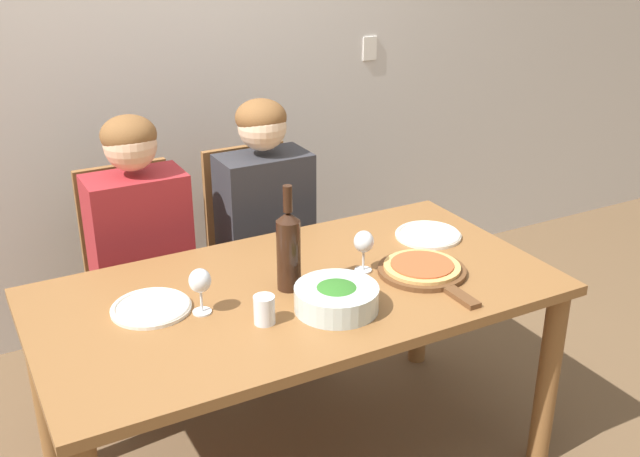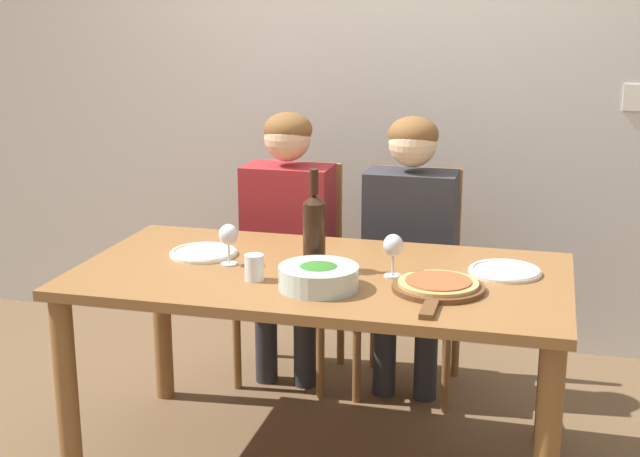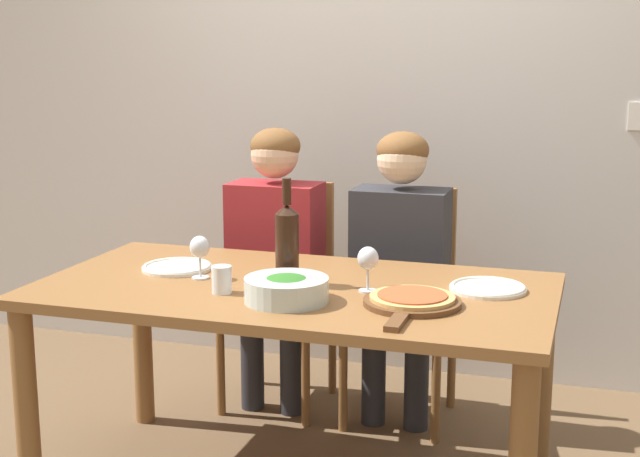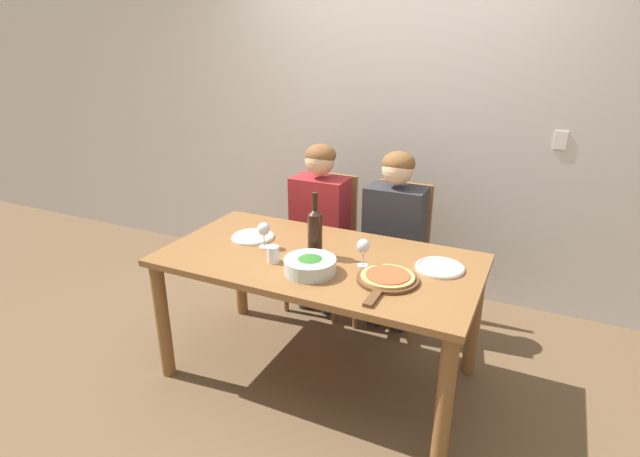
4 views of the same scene
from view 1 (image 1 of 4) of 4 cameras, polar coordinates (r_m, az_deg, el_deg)
back_wall at (r=3.54m, az=-12.14°, el=13.51°), size 10.00×0.06×2.70m
dining_table at (r=2.55m, az=-1.69°, el=-6.62°), size 1.73×0.90×0.75m
chair_left at (r=3.20m, az=-13.70°, el=-3.59°), size 0.42×0.42×0.96m
chair_right at (r=3.36m, az=-4.82°, el=-1.71°), size 0.42×0.42×0.96m
person_woman at (r=3.01m, az=-13.50°, el=-0.70°), size 0.47×0.51×1.21m
person_man at (r=3.17m, az=-4.10°, el=1.16°), size 0.47×0.51×1.21m
wine_bottle at (r=2.44m, az=-2.41°, el=-1.53°), size 0.08×0.08×0.36m
broccoli_bowl at (r=2.35m, az=1.26°, el=-5.30°), size 0.27×0.27×0.08m
dinner_plate_left at (r=2.42m, az=-12.75°, el=-5.89°), size 0.25×0.25×0.02m
dinner_plate_right at (r=2.90m, az=8.24°, el=-0.46°), size 0.25×0.25×0.02m
pizza_on_board at (r=2.61m, az=7.88°, el=-3.13°), size 0.31×0.45×0.04m
wine_glass_left at (r=2.33m, az=-9.12°, el=-4.11°), size 0.07×0.07×0.15m
wine_glass_right at (r=2.57m, az=3.31°, el=-1.13°), size 0.07×0.07×0.15m
water_tumbler at (r=2.28m, az=-4.27°, el=-6.19°), size 0.07×0.07×0.09m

